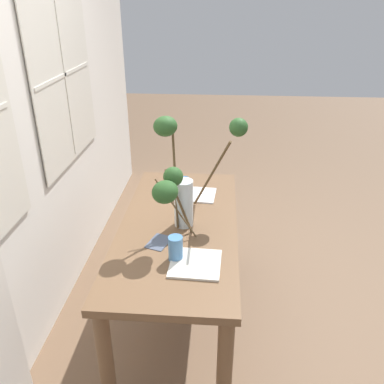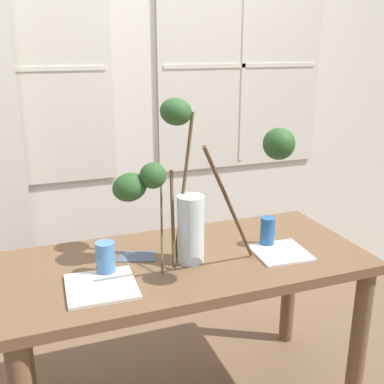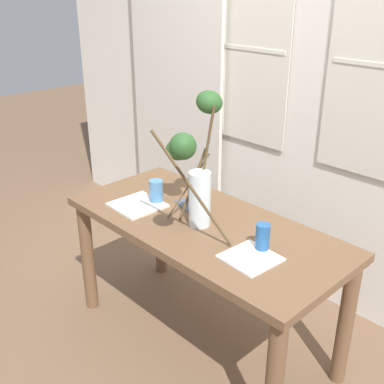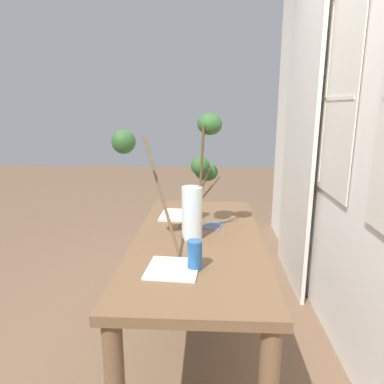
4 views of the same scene
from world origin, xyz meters
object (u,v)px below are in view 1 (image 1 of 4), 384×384
Objects in this scene: dining_table at (179,242)px; drinking_glass_blue_right at (184,187)px; drinking_glass_blue_left at (176,248)px; plate_square_left at (195,264)px; vase_with_branches at (184,178)px; plate_square_right at (199,195)px.

drinking_glass_blue_right is (0.39, 0.00, 0.20)m from dining_table.
drinking_glass_blue_left is 1.01× the size of drinking_glass_blue_right.
plate_square_left is (-0.40, -0.13, 0.13)m from dining_table.
vase_with_branches is at bearing -174.44° from drinking_glass_blue_right.
dining_table is at bearing 166.13° from plate_square_right.
drinking_glass_blue_left is 0.13m from plate_square_left.
vase_with_branches is at bearing -135.70° from dining_table.
vase_with_branches reaches higher than drinking_glass_blue_right.
dining_table is 11.33× the size of drinking_glass_blue_left.
dining_table is 0.44m from plate_square_left.
plate_square_right is at bearing 2.20° from plate_square_left.
plate_square_right is (0.40, -0.10, 0.13)m from dining_table.
dining_table is at bearing 3.60° from drinking_glass_blue_left.
vase_with_branches is 5.08× the size of drinking_glass_blue_left.
dining_table is 0.44m from drinking_glass_blue_right.
plate_square_left is at bearing -177.80° from plate_square_right.
plate_square_left is (-0.36, -0.09, -0.32)m from vase_with_branches.
drinking_glass_blue_right is 0.52× the size of plate_square_left.
drinking_glass_blue_right is at bearing 5.56° from vase_with_branches.
drinking_glass_blue_left is 0.77m from plate_square_right.
plate_square_right is at bearing -5.72° from drinking_glass_blue_left.
vase_with_branches is 3.04× the size of plate_square_right.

